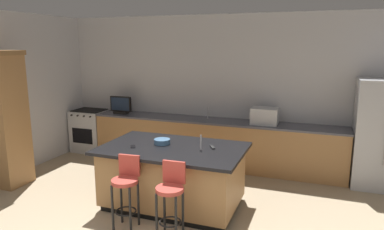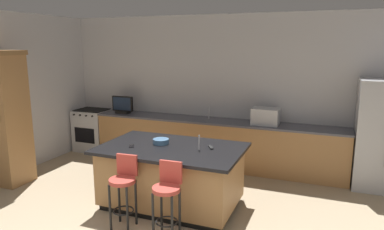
{
  "view_description": "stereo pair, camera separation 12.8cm",
  "coord_description": "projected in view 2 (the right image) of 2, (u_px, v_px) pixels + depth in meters",
  "views": [
    {
      "loc": [
        1.8,
        -2.26,
        2.36
      ],
      "look_at": [
        -0.22,
        3.25,
        1.17
      ],
      "focal_mm": 32.86,
      "sensor_mm": 36.0,
      "label": 1
    },
    {
      "loc": [
        1.92,
        -2.22,
        2.36
      ],
      "look_at": [
        -0.22,
        3.25,
        1.17
      ],
      "focal_mm": 32.86,
      "sensor_mm": 36.0,
      "label": 2
    }
  ],
  "objects": [
    {
      "name": "microwave",
      "position": [
        265.0,
        116.0,
        6.4
      ],
      "size": [
        0.48,
        0.36,
        0.3
      ],
      "primitive_type": "cube",
      "color": "#B7BABF",
      "rests_on": "counter_back"
    },
    {
      "name": "counter_back",
      "position": [
        214.0,
        143.0,
        6.88
      ],
      "size": [
        4.96,
        0.62,
        0.92
      ],
      "color": "#9E7042",
      "rests_on": "ground_plane"
    },
    {
      "name": "bar_stool_right",
      "position": [
        167.0,
        194.0,
        4.24
      ],
      "size": [
        0.34,
        0.34,
        0.97
      ],
      "rotation": [
        0.0,
        0.0,
        0.04
      ],
      "color": "#B23D33",
      "rests_on": "ground_plane"
    },
    {
      "name": "cabinet_tower",
      "position": [
        7.0,
        116.0,
        5.89
      ],
      "size": [
        0.58,
        0.59,
        2.27
      ],
      "color": "#9E7042",
      "rests_on": "ground_plane"
    },
    {
      "name": "kitchen_island",
      "position": [
        172.0,
        176.0,
        5.16
      ],
      "size": [
        2.06,
        1.31,
        0.9
      ],
      "color": "black",
      "rests_on": "ground_plane"
    },
    {
      "name": "fruit_bowl",
      "position": [
        161.0,
        141.0,
        5.23
      ],
      "size": [
        0.24,
        0.24,
        0.07
      ],
      "primitive_type": "cylinder",
      "color": "#3F668C",
      "rests_on": "kitchen_island"
    },
    {
      "name": "sink_faucet_island",
      "position": [
        199.0,
        143.0,
        4.9
      ],
      "size": [
        0.02,
        0.02,
        0.22
      ],
      "primitive_type": "cylinder",
      "color": "#B2B2B7",
      "rests_on": "kitchen_island"
    },
    {
      "name": "sink_faucet_back",
      "position": [
        209.0,
        113.0,
        6.91
      ],
      "size": [
        0.02,
        0.02,
        0.24
      ],
      "primitive_type": "cylinder",
      "color": "#B2B2B7",
      "rests_on": "counter_back"
    },
    {
      "name": "wall_left",
      "position": [
        1.0,
        96.0,
        6.17
      ],
      "size": [
        0.12,
        4.89,
        2.93
      ],
      "primitive_type": "cube",
      "color": "#BCBCC1",
      "rests_on": "ground_plane"
    },
    {
      "name": "bar_stool_left",
      "position": [
        124.0,
        185.0,
        4.53
      ],
      "size": [
        0.34,
        0.35,
        0.95
      ],
      "rotation": [
        0.0,
        0.0,
        0.08
      ],
      "color": "#B23D33",
      "rests_on": "ground_plane"
    },
    {
      "name": "wall_back",
      "position": [
        225.0,
        90.0,
        6.99
      ],
      "size": [
        7.27,
        0.12,
        2.93
      ],
      "primitive_type": "cube",
      "color": "#BCBCC1",
      "rests_on": "ground_plane"
    },
    {
      "name": "tv_monitor",
      "position": [
        123.0,
        105.0,
        7.43
      ],
      "size": [
        0.48,
        0.16,
        0.37
      ],
      "color": "black",
      "rests_on": "counter_back"
    },
    {
      "name": "cell_phone",
      "position": [
        132.0,
        146.0,
        5.1
      ],
      "size": [
        0.13,
        0.17,
        0.01
      ],
      "primitive_type": "cube",
      "rotation": [
        0.0,
        0.0,
        0.51
      ],
      "color": "black",
      "rests_on": "kitchen_island"
    },
    {
      "name": "tv_remote",
      "position": [
        211.0,
        147.0,
        5.02
      ],
      "size": [
        0.12,
        0.17,
        0.02
      ],
      "primitive_type": "cube",
      "rotation": [
        0.0,
        0.0,
        0.52
      ],
      "color": "black",
      "rests_on": "kitchen_island"
    },
    {
      "name": "range_oven",
      "position": [
        93.0,
        130.0,
        7.9
      ],
      "size": [
        0.73,
        0.63,
        0.94
      ],
      "color": "#B7BABF",
      "rests_on": "ground_plane"
    }
  ]
}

